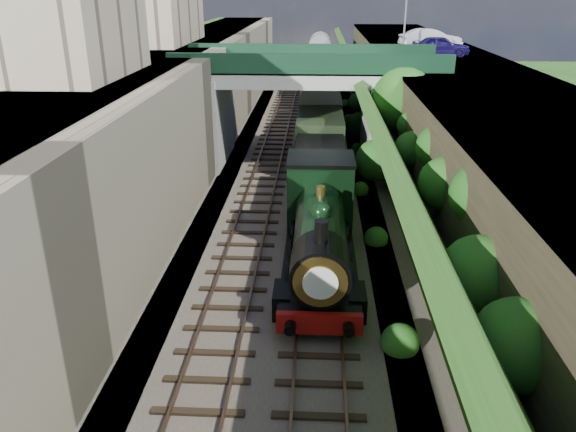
{
  "coord_description": "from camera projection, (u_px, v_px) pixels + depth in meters",
  "views": [
    {
      "loc": [
        1.0,
        -10.92,
        10.67
      ],
      "look_at": [
        0.0,
        8.25,
        2.81
      ],
      "focal_mm": 35.0,
      "sensor_mm": 36.0,
      "label": 1
    }
  ],
  "objects": [
    {
      "name": "trackbed",
      "position": [
        299.0,
        183.0,
        32.62
      ],
      "size": [
        10.0,
        90.0,
        0.2
      ],
      "primitive_type": "cube",
      "color": "#473F38",
      "rests_on": "ground"
    },
    {
      "name": "locomotive",
      "position": [
        320.0,
        232.0,
        21.68
      ],
      "size": [
        3.1,
        10.22,
        3.83
      ],
      "color": "black",
      "rests_on": "trackbed"
    },
    {
      "name": "retaining_wall",
      "position": [
        202.0,
        124.0,
        31.6
      ],
      "size": [
        1.0,
        90.0,
        7.0
      ],
      "primitive_type": "cube",
      "color": "#756B56",
      "rests_on": "ground"
    },
    {
      "name": "embankment_slope",
      "position": [
        394.0,
        150.0,
        29.1
      ],
      "size": [
        4.49,
        90.0,
        6.36
      ],
      "color": "#1E4714",
      "rests_on": "ground"
    },
    {
      "name": "coach_middle",
      "position": [
        320.0,
        77.0,
        57.44
      ],
      "size": [
        2.9,
        18.0,
        3.7
      ],
      "color": "black",
      "rests_on": "trackbed"
    },
    {
      "name": "track_left",
      "position": [
        264.0,
        180.0,
        32.67
      ],
      "size": [
        2.5,
        90.0,
        0.2
      ],
      "color": "black",
      "rests_on": "trackbed"
    },
    {
      "name": "road_bridge",
      "position": [
        316.0,
        101.0,
        34.77
      ],
      "size": [
        16.0,
        6.4,
        7.25
      ],
      "color": "gray",
      "rests_on": "ground"
    },
    {
      "name": "car_blue",
      "position": [
        441.0,
        46.0,
        38.35
      ],
      "size": [
        4.01,
        1.83,
        1.33
      ],
      "primitive_type": "imported",
      "rotation": [
        0.0,
        0.0,
        1.5
      ],
      "color": "#1A114E",
      "rests_on": "street_plateau_right"
    },
    {
      "name": "track_right",
      "position": [
        319.0,
        181.0,
        32.51
      ],
      "size": [
        2.5,
        90.0,
        0.2
      ],
      "color": "black",
      "rests_on": "trackbed"
    },
    {
      "name": "building_near",
      "position": [
        75.0,
        28.0,
        24.16
      ],
      "size": [
        4.0,
        8.0,
        4.0
      ],
      "primitive_type": "cube",
      "color": "gray",
      "rests_on": "street_plateau_left"
    },
    {
      "name": "coach_front",
      "position": [
        320.0,
        117.0,
        40.07
      ],
      "size": [
        2.9,
        18.0,
        3.7
      ],
      "color": "black",
      "rests_on": "trackbed"
    },
    {
      "name": "street_plateau_left",
      "position": [
        140.0,
        123.0,
        31.77
      ],
      "size": [
        6.0,
        90.0,
        7.0
      ],
      "primitive_type": "cube",
      "color": "#262628",
      "rests_on": "ground"
    },
    {
      "name": "street_plateau_right",
      "position": [
        470.0,
        134.0,
        31.02
      ],
      "size": [
        8.0,
        90.0,
        6.25
      ],
      "primitive_type": "cube",
      "color": "#262628",
      "rests_on": "ground"
    },
    {
      "name": "car_silver",
      "position": [
        430.0,
        39.0,
        42.36
      ],
      "size": [
        4.8,
        2.45,
        1.51
      ],
      "primitive_type": "imported",
      "rotation": [
        0.0,
        0.0,
        1.77
      ],
      "color": "silver",
      "rests_on": "street_plateau_right"
    },
    {
      "name": "tree",
      "position": [
        405.0,
        102.0,
        31.48
      ],
      "size": [
        3.6,
        3.8,
        6.6
      ],
      "color": "black",
      "rests_on": "ground"
    },
    {
      "name": "coach_rear",
      "position": [
        320.0,
        56.0,
        74.82
      ],
      "size": [
        2.9,
        18.0,
        3.7
      ],
      "color": "black",
      "rests_on": "trackbed"
    },
    {
      "name": "lamppost",
      "position": [
        407.0,
        4.0,
        38.63
      ],
      "size": [
        0.87,
        0.15,
        6.0
      ],
      "color": "gray",
      "rests_on": "street_plateau_right"
    },
    {
      "name": "tender",
      "position": [
        320.0,
        178.0,
        28.59
      ],
      "size": [
        2.7,
        6.0,
        3.05
      ],
      "color": "black",
      "rests_on": "trackbed"
    }
  ]
}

